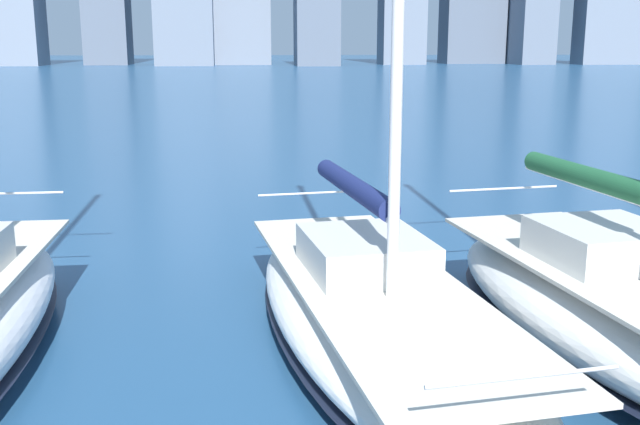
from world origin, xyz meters
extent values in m
ellipsoid|color=white|center=(-4.17, -7.20, 0.60)|extent=(3.91, 8.56, 1.21)
ellipsoid|color=black|center=(-4.17, -7.20, 0.27)|extent=(3.93, 8.61, 0.10)
cube|color=beige|center=(-4.17, -7.20, 1.24)|extent=(3.27, 7.51, 0.06)
cube|color=silver|center=(-4.11, -7.69, 1.54)|extent=(1.95, 2.02, 0.55)
cylinder|color=silver|center=(-4.03, -8.31, 2.32)|extent=(0.55, 3.46, 0.12)
cylinder|color=#1E5633|center=(-4.03, -8.31, 2.44)|extent=(0.72, 3.21, 0.32)
cylinder|color=silver|center=(-3.71, -10.89, 1.76)|extent=(2.17, 0.31, 0.04)
ellipsoid|color=white|center=(-0.74, -7.81, 0.48)|extent=(4.05, 9.75, 0.97)
ellipsoid|color=black|center=(-0.74, -7.81, 0.22)|extent=(4.07, 9.80, 0.10)
cube|color=beige|center=(-0.74, -7.81, 1.00)|extent=(3.39, 8.56, 0.06)
cube|color=silver|center=(-0.67, -8.37, 1.30)|extent=(1.98, 2.28, 0.55)
cylinder|color=silver|center=(-0.58, -9.08, 2.08)|extent=(0.62, 3.96, 0.12)
cylinder|color=navy|center=(-0.58, -9.08, 2.20)|extent=(0.77, 3.67, 0.32)
cylinder|color=silver|center=(-1.28, -3.49, 1.52)|extent=(1.87, 0.27, 0.04)
cylinder|color=silver|center=(-0.21, -12.04, 1.52)|extent=(2.16, 0.31, 0.04)
cylinder|color=silver|center=(5.32, -11.26, 1.78)|extent=(1.83, 0.06, 0.04)
camera|label=1|loc=(1.17, 2.44, 4.41)|focal=42.00mm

